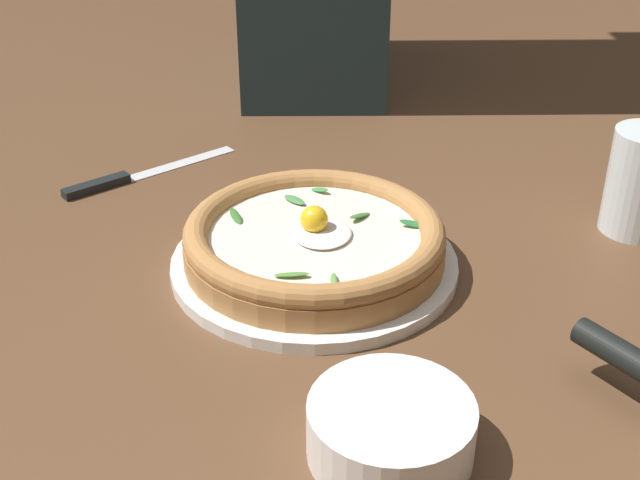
% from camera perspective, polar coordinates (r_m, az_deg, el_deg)
% --- Properties ---
extents(ground_plane, '(2.40, 2.40, 0.03)m').
position_cam_1_polar(ground_plane, '(0.85, -0.29, -1.71)').
color(ground_plane, brown).
rests_on(ground_plane, ground).
extents(pizza_plate, '(0.28, 0.28, 0.01)m').
position_cam_1_polar(pizza_plate, '(0.82, -0.00, -1.58)').
color(pizza_plate, white).
rests_on(pizza_plate, ground).
extents(pizza, '(0.25, 0.25, 0.05)m').
position_cam_1_polar(pizza, '(0.80, 0.00, 0.05)').
color(pizza, '#B17A44').
rests_on(pizza, pizza_plate).
extents(side_bowl, '(0.12, 0.12, 0.04)m').
position_cam_1_polar(side_bowl, '(0.61, 4.95, -12.66)').
color(side_bowl, white).
rests_on(side_bowl, ground).
extents(table_knife, '(0.15, 0.19, 0.01)m').
position_cam_1_polar(table_knife, '(1.02, -12.91, 4.13)').
color(table_knife, silver).
rests_on(table_knife, ground).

